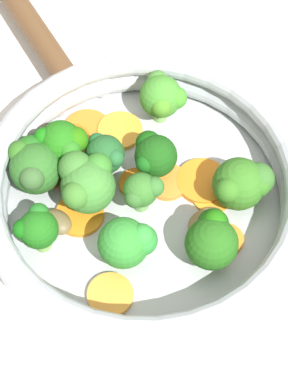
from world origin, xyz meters
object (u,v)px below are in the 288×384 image
carrot_slice_0 (168,182)px  broccoli_floret_3 (243,184)px  broccoli_floret_4 (128,242)px  broccoli_floret_10 (105,154)px  carrot_slice_9 (136,184)px  carrot_slice_3 (110,295)px  carrot_slice_6 (228,237)px  broccoli_floret_1 (162,97)px  broccoli_floret_2 (37,228)px  carrot_slice_1 (212,195)px  carrot_slice_4 (202,181)px  carrot_slice_5 (120,131)px  carrot_slice_7 (87,129)px  mushroom_piece_1 (207,222)px  broccoli_floret_9 (62,144)px  broccoli_floret_0 (34,165)px  carrot_slice_8 (80,214)px  broccoli_floret_8 (142,192)px  carrot_slice_2 (71,140)px  broccoli_floret_6 (86,182)px  broccoli_floret_5 (212,239)px  mushroom_piece_0 (57,222)px  mushroom_piece_2 (69,180)px  skillet (144,205)px  broccoli_floret_7 (154,155)px

carrot_slice_0 → broccoli_floret_3: broccoli_floret_3 is taller
broccoli_floret_4 → broccoli_floret_10: (0.07, 0.06, -0.00)m
carrot_slice_9 → carrot_slice_3: bearing=-161.7°
carrot_slice_6 → broccoli_floret_1: bearing=52.6°
carrot_slice_3 → broccoli_floret_3: 0.15m
carrot_slice_0 → broccoli_floret_2: broccoli_floret_2 is taller
carrot_slice_1 → carrot_slice_4: 0.02m
broccoli_floret_1 → broccoli_floret_2: 0.17m
carrot_slice_0 → carrot_slice_6: (-0.02, -0.07, -0.00)m
carrot_slice_5 → carrot_slice_7: size_ratio=0.95×
carrot_slice_1 → carrot_slice_0: bearing=100.8°
carrot_slice_7 → mushroom_piece_1: mushroom_piece_1 is taller
carrot_slice_0 → carrot_slice_3: bearing=-175.0°
broccoli_floret_9 → broccoli_floret_10: (0.01, -0.04, -0.01)m
mushroom_piece_1 → broccoli_floret_4: bearing=143.7°
carrot_slice_4 → broccoli_floret_2: bearing=142.8°
broccoli_floret_2 → mushroom_piece_1: size_ratio=1.28×
broccoli_floret_0 → carrot_slice_8: bearing=-101.4°
carrot_slice_6 → broccoli_floret_8: broccoli_floret_8 is taller
carrot_slice_0 → carrot_slice_2: (-0.00, 0.10, -0.00)m
broccoli_floret_6 → mushroom_piece_1: broccoli_floret_6 is taller
broccoli_floret_4 → broccoli_floret_1: bearing=18.0°
broccoli_floret_1 → broccoli_floret_5: size_ratio=1.03×
broccoli_floret_8 → carrot_slice_7: bearing=61.7°
carrot_slice_4 → mushroom_piece_1: size_ratio=1.30×
mushroom_piece_0 → broccoli_floret_4: bearing=-86.4°
carrot_slice_8 → broccoli_floret_9: broccoli_floret_9 is taller
carrot_slice_7 → carrot_slice_9: (-0.03, -0.07, 0.00)m
carrot_slice_5 → broccoli_floret_9: (-0.05, 0.03, 0.03)m
carrot_slice_6 → broccoli_floret_3: broccoli_floret_3 is taller
broccoli_floret_6 → mushroom_piece_2: size_ratio=1.83×
skillet → broccoli_floret_2: 0.10m
broccoli_floret_1 → mushroom_piece_0: broccoli_floret_1 is taller
broccoli_floret_10 → mushroom_piece_0: size_ratio=1.45×
broccoli_floret_2 → mushroom_piece_0: bearing=-5.5°
mushroom_piece_1 → carrot_slice_0: bearing=67.6°
broccoli_floret_1 → carrot_slice_7: bearing=130.8°
carrot_slice_9 → broccoli_floret_7: broccoli_floret_7 is taller
carrot_slice_0 → carrot_slice_3: 0.12m
carrot_slice_2 → broccoli_floret_6: 0.07m
carrot_slice_7 → carrot_slice_8: (-0.08, -0.04, 0.00)m
carrot_slice_9 → mushroom_piece_1: (-0.01, -0.07, 0.00)m
broccoli_floret_7 → broccoli_floret_8: broccoli_floret_7 is taller
carrot_slice_0 → mushroom_piece_0: 0.11m
carrot_slice_1 → carrot_slice_6: (-0.03, -0.03, 0.00)m
broccoli_floret_1 → carrot_slice_6: bearing=-127.4°
carrot_slice_1 → broccoli_floret_4: broccoli_floret_4 is taller
carrot_slice_4 → broccoli_floret_5: bearing=-148.7°
broccoli_floret_10 → mushroom_piece_2: 0.04m
carrot_slice_3 → carrot_slice_7: bearing=38.4°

